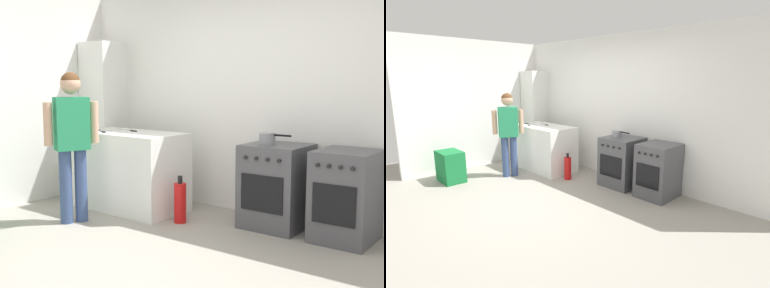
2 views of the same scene
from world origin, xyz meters
The scene contains 15 objects.
ground_plane centered at (0.00, 0.00, 0.00)m, with size 8.00×8.00×0.00m, color gray.
back_wall centered at (0.00, 1.95, 1.30)m, with size 6.00×0.10×2.60m, color white.
side_wall_left centered at (-2.60, 0.40, 1.30)m, with size 0.10×3.10×2.60m, color white.
counter_unit centered at (-1.35, 1.20, 0.45)m, with size 1.30×0.70×0.90m, color white.
oven_left centered at (0.35, 1.58, 0.43)m, with size 0.60×0.62×0.85m.
oven_right centered at (1.07, 1.58, 0.43)m, with size 0.52×0.62×0.85m.
pot centered at (0.26, 1.54, 0.91)m, with size 0.34×0.16×0.12m.
knife_paring centered at (-1.60, 1.01, 0.91)m, with size 0.20×0.11×0.01m.
knife_utility centered at (-1.75, 1.12, 0.90)m, with size 0.23×0.15×0.01m.
knife_bread centered at (-1.48, 1.32, 0.90)m, with size 0.35×0.10×0.01m.
person centered at (-1.43, 0.44, 0.93)m, with size 0.32×0.53×1.58m.
fire_extinguisher centered at (-0.52, 1.10, 0.22)m, with size 0.13×0.13×0.50m.
recycling_crate_lower centered at (-1.91, -0.50, 0.14)m, with size 0.52×0.36×0.28m, color #197238.
recycling_crate_upper centered at (-1.91, -0.50, 0.42)m, with size 0.52×0.36×0.28m, color #197238.
larder_cabinet centered at (-2.30, 1.68, 1.00)m, with size 0.48×0.44×2.00m, color white.
Camera 2 is at (3.43, -2.43, 1.84)m, focal length 28.00 mm.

